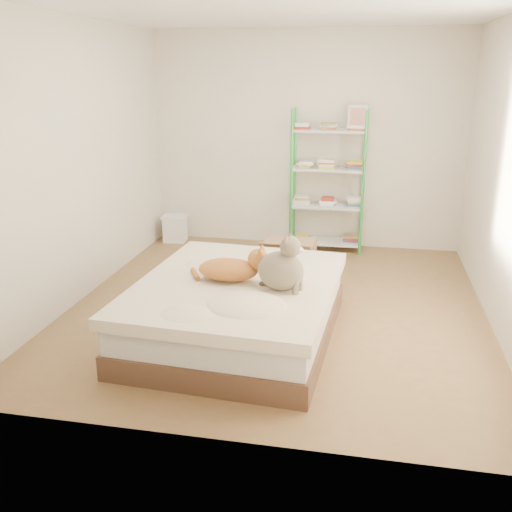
% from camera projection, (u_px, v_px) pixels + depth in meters
% --- Properties ---
extents(room, '(3.81, 4.21, 2.61)m').
position_uv_depth(room, '(279.00, 169.00, 4.99)').
color(room, olive).
rests_on(room, ground).
extents(bed, '(1.68, 2.04, 0.50)m').
position_uv_depth(bed, '(237.00, 309.00, 4.70)').
color(bed, brown).
rests_on(bed, ground).
extents(orange_cat, '(0.59, 0.33, 0.23)m').
position_uv_depth(orange_cat, '(228.00, 267.00, 4.60)').
color(orange_cat, '#C98434').
rests_on(orange_cat, bed).
extents(grey_cat, '(0.45, 0.40, 0.44)m').
position_uv_depth(grey_cat, '(281.00, 262.00, 4.38)').
color(grey_cat, gray).
rests_on(grey_cat, bed).
extents(shelf_unit, '(0.88, 0.36, 1.74)m').
position_uv_depth(shelf_unit, '(328.00, 181.00, 6.83)').
color(shelf_unit, green).
rests_on(shelf_unit, ground).
extents(cardboard_box, '(0.56, 0.54, 0.43)m').
position_uv_depth(cardboard_box, '(289.00, 258.00, 6.15)').
color(cardboard_box, '#A3855D').
rests_on(cardboard_box, ground).
extents(white_bin, '(0.32, 0.28, 0.34)m').
position_uv_depth(white_bin, '(175.00, 228.00, 7.37)').
color(white_bin, white).
rests_on(white_bin, ground).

